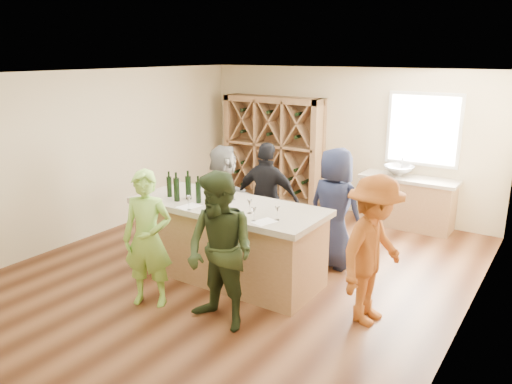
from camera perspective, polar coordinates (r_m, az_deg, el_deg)
The scene contains 34 objects.
floor at distance 7.41m, azimuth -1.52°, elevation -9.21°, with size 6.00×7.00×0.10m, color #58321C.
ceiling at distance 6.72m, azimuth -1.70°, elevation 13.82°, with size 6.00×7.00×0.10m, color white.
wall_back at distance 9.98m, azimuth 10.20°, elevation 5.83°, with size 6.00×0.10×2.80m, color beige.
wall_left at distance 8.99m, azimuth -17.81°, elevation 4.24°, with size 0.10×7.00×2.80m, color beige.
wall_right at distance 5.81m, azimuth 23.93°, elevation -2.41°, with size 0.10×7.00×2.80m, color beige.
window_frame at distance 9.37m, azimuth 18.60°, elevation 6.80°, with size 1.30×0.06×1.30m, color white.
window_pane at distance 9.34m, azimuth 18.54°, elevation 6.77°, with size 1.18×0.01×1.18m, color white.
wine_rack at distance 10.47m, azimuth 1.93°, elevation 4.85°, with size 2.20×0.45×2.20m, color #987048.
back_counter_base at distance 9.42m, azimuth 16.88°, elevation -1.27°, with size 1.60×0.58×0.86m, color #987048.
back_counter_top at distance 9.30m, azimuth 17.11°, elevation 1.45°, with size 1.70×0.62×0.06m, color #B4A894.
sink at distance 9.33m, azimuth 15.99°, elevation 2.35°, with size 0.54×0.54×0.19m, color silver.
faucet at distance 9.49m, azimuth 16.35°, elevation 2.89°, with size 0.02×0.02×0.30m, color silver.
tasting_counter_base at distance 6.99m, azimuth -3.20°, elevation -5.89°, with size 2.60×1.00×1.00m, color #987048.
tasting_counter_top at distance 6.81m, azimuth -3.27°, elevation -1.66°, with size 2.72×1.12×0.08m, color #B4A894.
wine_bottle_a at distance 7.19m, azimuth -9.88°, elevation 0.60°, with size 0.07×0.07×0.29m, color black.
wine_bottle_b at distance 6.95m, azimuth -9.07°, elevation 0.28°, with size 0.08×0.08×0.33m, color black.
wine_bottle_c at distance 7.03m, azimuth -7.75°, elevation 0.49°, with size 0.08×0.08×0.33m, color black.
wine_bottle_d at distance 6.83m, azimuth -6.60°, elevation -0.04°, with size 0.07×0.07×0.30m, color black.
wine_bottle_e at distance 6.78m, azimuth -5.38°, elevation -0.25°, with size 0.07×0.07×0.27m, color black.
wine_glass_a at distance 6.56m, azimuth -7.70°, elevation -1.22°, with size 0.07×0.07×0.19m, color white.
wine_glass_b at distance 6.37m, azimuth -4.43°, elevation -1.75°, with size 0.06×0.06×0.17m, color white.
wine_glass_c at distance 6.07m, azimuth -0.25°, elevation -2.62°, with size 0.06×0.06×0.17m, color white.
wine_glass_d at distance 6.36m, azimuth -0.75°, elevation -1.69°, with size 0.07×0.07×0.18m, color white.
wine_glass_e at distance 6.11m, azimuth 2.43°, elevation -2.51°, with size 0.06×0.06×0.17m, color white.
tasting_menu_a at distance 6.72m, azimuth -7.66°, elevation -1.65°, with size 0.22×0.30×0.00m, color white.
tasting_menu_b at distance 6.33m, azimuth -3.50°, elevation -2.64°, with size 0.20×0.27×0.00m, color white.
tasting_menu_c at distance 6.07m, azimuth 0.96°, elevation -3.42°, with size 0.21×0.29×0.00m, color white.
person_near_left at distance 6.28m, azimuth -12.27°, elevation -5.27°, with size 0.63×0.46×1.72m, color #8CC64C.
person_near_right at distance 5.64m, azimuth -4.10°, elevation -6.84°, with size 0.89×0.49×1.82m, color #263319.
person_server at distance 5.88m, azimuth 13.27°, elevation -6.53°, with size 1.15×0.53×1.77m, color #994C19.
person_far_mid at distance 7.68m, azimuth 1.28°, elevation -0.85°, with size 1.03×0.53×1.77m, color black.
person_far_right at distance 7.30m, azimuth 8.98°, elevation -1.87°, with size 0.87×0.57×1.78m, color #191E38.
person_far_left at distance 8.29m, azimuth -3.70°, elevation -0.13°, with size 1.51×0.54×1.63m, color slate.
wine_glass_f at distance 6.96m, azimuth -2.63°, elevation -0.16°, with size 0.07×0.07×0.18m, color white.
Camera 1 is at (3.85, -5.50, 3.07)m, focal length 35.00 mm.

